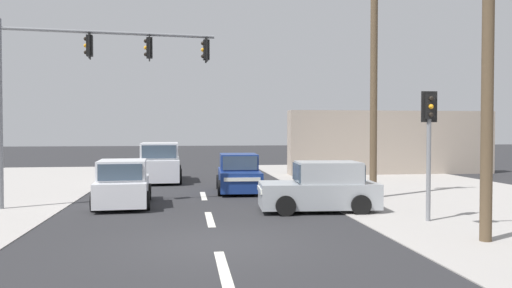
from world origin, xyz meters
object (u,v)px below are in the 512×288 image
(utility_pole_midground_right, at_px, (374,70))
(hatchback_oncoming_near, at_px, (123,185))
(traffic_signal_mast, at_px, (79,73))
(hatchback_kerbside_parked, at_px, (239,174))
(hatchback_oncoming_mid, at_px, (321,188))
(pedestal_signal_right_kerb, at_px, (429,133))
(suv_receding_far, at_px, (160,163))

(utility_pole_midground_right, height_order, hatchback_oncoming_near, utility_pole_midground_right)
(traffic_signal_mast, bearing_deg, utility_pole_midground_right, 3.30)
(hatchback_kerbside_parked, bearing_deg, hatchback_oncoming_mid, -69.37)
(hatchback_kerbside_parked, bearing_deg, traffic_signal_mast, -149.18)
(hatchback_oncoming_mid, bearing_deg, pedestal_signal_right_kerb, -41.52)
(hatchback_oncoming_mid, distance_m, suv_receding_far, 11.12)
(utility_pole_midground_right, bearing_deg, hatchback_oncoming_near, -176.35)
(pedestal_signal_right_kerb, xyz_separation_m, hatchback_oncoming_near, (-8.62, 4.12, -1.71))
(utility_pole_midground_right, distance_m, hatchback_oncoming_near, 9.74)
(suv_receding_far, bearing_deg, hatchback_oncoming_near, -96.01)
(utility_pole_midground_right, distance_m, hatchback_kerbside_parked, 6.72)
(suv_receding_far, xyz_separation_m, hatchback_kerbside_parked, (3.39, -4.46, -0.18))
(pedestal_signal_right_kerb, bearing_deg, utility_pole_midground_right, 86.93)
(traffic_signal_mast, distance_m, hatchback_oncoming_mid, 8.61)
(pedestal_signal_right_kerb, xyz_separation_m, suv_receding_far, (-7.80, 11.88, -1.53))
(pedestal_signal_right_kerb, distance_m, hatchback_oncoming_near, 9.70)
(traffic_signal_mast, bearing_deg, hatchback_oncoming_mid, -14.50)
(pedestal_signal_right_kerb, bearing_deg, hatchback_kerbside_parked, 120.74)
(hatchback_oncoming_near, bearing_deg, hatchback_oncoming_mid, -17.71)
(pedestal_signal_right_kerb, height_order, hatchback_kerbside_parked, pedestal_signal_right_kerb)
(traffic_signal_mast, xyz_separation_m, hatchback_kerbside_parked, (5.57, 3.32, -3.65))
(pedestal_signal_right_kerb, relative_size, hatchback_oncoming_near, 0.96)
(hatchback_oncoming_mid, distance_m, hatchback_oncoming_near, 6.50)
(suv_receding_far, bearing_deg, utility_pole_midground_right, -41.78)
(utility_pole_midground_right, xyz_separation_m, traffic_signal_mast, (-10.23, -0.59, -0.34))
(pedestal_signal_right_kerb, distance_m, hatchback_oncoming_mid, 3.67)
(traffic_signal_mast, xyz_separation_m, hatchback_oncoming_near, (1.36, 0.02, -3.65))
(utility_pole_midground_right, height_order, hatchback_oncoming_mid, utility_pole_midground_right)
(pedestal_signal_right_kerb, height_order, hatchback_oncoming_near, pedestal_signal_right_kerb)
(pedestal_signal_right_kerb, relative_size, hatchback_oncoming_mid, 0.95)
(utility_pole_midground_right, relative_size, pedestal_signal_right_kerb, 2.50)
(suv_receding_far, distance_m, hatchback_oncoming_near, 7.80)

